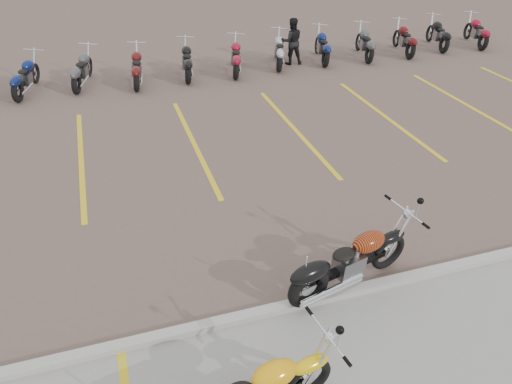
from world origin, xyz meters
TOP-DOWN VIEW (x-y plane):
  - ground at (0.00, 0.00)m, footprint 100.00×100.00m
  - curb at (0.00, -2.00)m, footprint 60.00×0.18m
  - parking_stripes at (0.00, 4.00)m, footprint 38.00×5.50m
  - flame_cruiser at (1.24, -1.80)m, footprint 2.31×0.70m
  - person_b at (4.61, 9.19)m, footprint 0.86×0.72m
  - bg_bike_row at (1.63, 9.13)m, footprint 22.49×2.09m

SIDE VIEW (x-z plane):
  - ground at x=0.00m, z-range 0.00..0.00m
  - parking_stripes at x=0.00m, z-range 0.00..0.01m
  - curb at x=0.00m, z-range 0.00..0.12m
  - flame_cruiser at x=1.24m, z-range 0.00..0.96m
  - bg_bike_row at x=1.63m, z-range 0.00..1.10m
  - person_b at x=4.61m, z-range 0.00..1.59m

